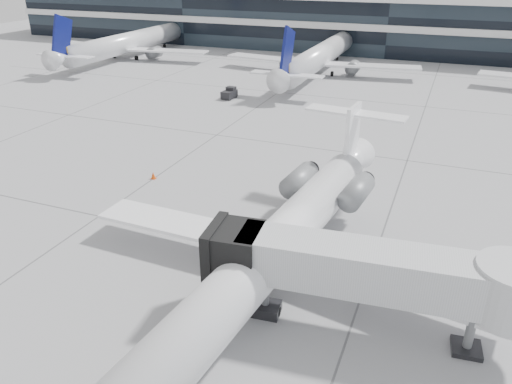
% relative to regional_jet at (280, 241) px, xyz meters
% --- Properties ---
extents(ground, '(220.00, 220.00, 0.00)m').
position_rel_regional_jet_xyz_m(ground, '(-5.01, 2.31, -2.53)').
color(ground, '#959597').
rests_on(ground, ground).
extents(terminal, '(170.00, 22.00, 10.00)m').
position_rel_regional_jet_xyz_m(terminal, '(-5.01, 84.31, 2.47)').
color(terminal, black).
rests_on(terminal, ground).
extents(bg_jet_left, '(32.00, 40.00, 9.60)m').
position_rel_regional_jet_xyz_m(bg_jet_left, '(-50.01, 57.31, -2.53)').
color(bg_jet_left, white).
rests_on(bg_jet_left, ground).
extents(bg_jet_center, '(32.00, 40.00, 9.60)m').
position_rel_regional_jet_xyz_m(bg_jet_center, '(-13.01, 57.31, -2.53)').
color(bg_jet_center, white).
rests_on(bg_jet_center, ground).
extents(regional_jet, '(25.70, 32.09, 7.41)m').
position_rel_regional_jet_xyz_m(regional_jet, '(0.00, 0.00, 0.00)').
color(regional_jet, white).
rests_on(regional_jet, ground).
extents(jet_bridge, '(16.07, 4.62, 5.15)m').
position_rel_regional_jet_xyz_m(jet_bridge, '(6.22, -2.89, 1.23)').
color(jet_bridge, silver).
rests_on(jet_bridge, ground).
extents(traffic_cone, '(0.56, 0.56, 0.63)m').
position_rel_regional_jet_xyz_m(traffic_cone, '(-15.01, 9.76, -2.23)').
color(traffic_cone, '#DE480B').
rests_on(traffic_cone, ground).
extents(far_tug, '(1.61, 2.47, 1.49)m').
position_rel_regional_jet_xyz_m(far_tug, '(-20.07, 36.74, -1.86)').
color(far_tug, black).
rests_on(far_tug, ground).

